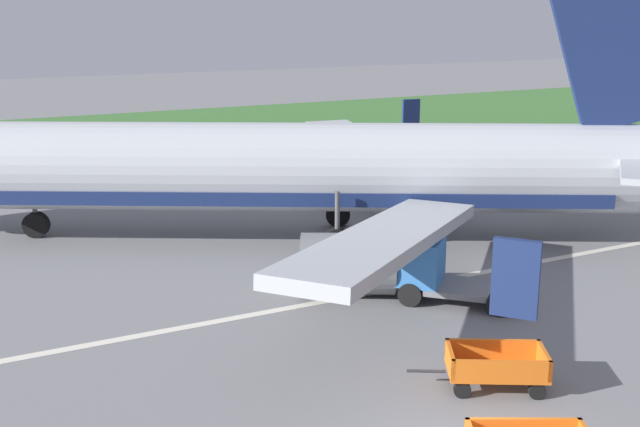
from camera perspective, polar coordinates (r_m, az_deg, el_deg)
name	(u,v)px	position (r m, az deg, el deg)	size (l,w,h in m)	color
grass_strip	(59,141)	(62.60, -18.30, 5.01)	(220.00, 28.00, 0.06)	#3D7033
apron_stripe	(269,312)	(25.90, -3.68, -7.09)	(120.00, 0.36, 0.01)	silver
airplane	(303,169)	(33.11, -1.24, 3.22)	(34.52, 28.66, 11.34)	#B2B7BC
baggage_cart_third_in_row	(496,366)	(21.21, 12.57, -10.72)	(3.46, 2.45, 1.07)	orange
service_truck_beside_carts	(430,268)	(26.88, 7.98, -3.90)	(4.43, 4.45, 2.10)	slate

